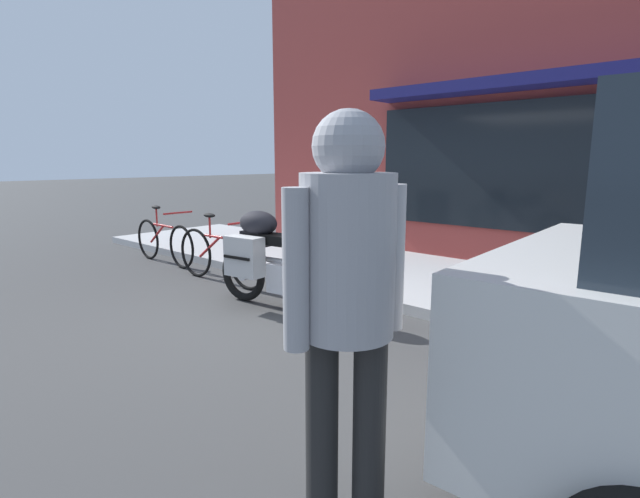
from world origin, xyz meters
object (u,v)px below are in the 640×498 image
touring_motorcycle (283,257)px  pedestrian_walking (347,283)px  parked_bicycle (220,255)px  second_bicycle_by_cafe (164,241)px  sandwich_board_sign (306,234)px

touring_motorcycle → pedestrian_walking: pedestrian_walking is taller
pedestrian_walking → touring_motorcycle: bearing=140.9°
parked_bicycle → pedestrian_walking: bearing=-30.0°
touring_motorcycle → second_bicycle_by_cafe: size_ratio=1.25×
pedestrian_walking → second_bicycle_by_cafe: pedestrian_walking is taller
pedestrian_walking → second_bicycle_by_cafe: bearing=156.5°
touring_motorcycle → sandwich_board_sign: size_ratio=2.38×
touring_motorcycle → parked_bicycle: 1.56m
touring_motorcycle → parked_bicycle: (-1.52, 0.28, -0.23)m
pedestrian_walking → sandwich_board_sign: 5.10m
parked_bicycle → second_bicycle_by_cafe: (-1.68, 0.15, -0.01)m
second_bicycle_by_cafe → pedestrian_walking: bearing=-23.5°
sandwich_board_sign → second_bicycle_by_cafe: 2.39m
touring_motorcycle → pedestrian_walking: (2.55, -2.08, 0.55)m
sandwich_board_sign → touring_motorcycle: bearing=-54.4°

